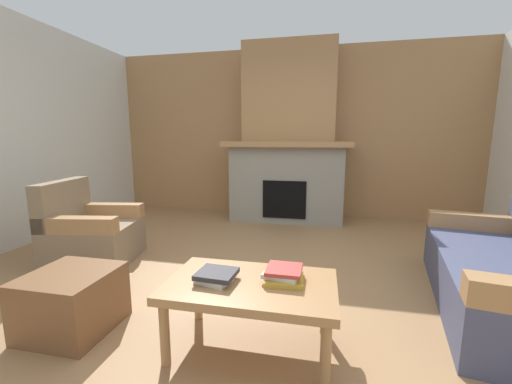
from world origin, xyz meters
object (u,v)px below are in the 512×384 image
at_px(fireplace, 288,146).
at_px(coffee_table, 251,290).
at_px(armchair, 91,234).
at_px(ottoman, 72,301).

relative_size(fireplace, coffee_table, 2.70).
bearing_deg(fireplace, armchair, -128.76).
bearing_deg(armchair, coffee_table, -27.55).
distance_m(fireplace, armchair, 2.99).
bearing_deg(fireplace, ottoman, -107.84).
relative_size(armchair, coffee_table, 0.88).
xyz_separation_m(fireplace, armchair, (-1.79, -2.23, -0.87)).
distance_m(armchair, ottoman, 1.30).
height_order(armchair, coffee_table, armchair).
bearing_deg(coffee_table, fireplace, 92.61).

